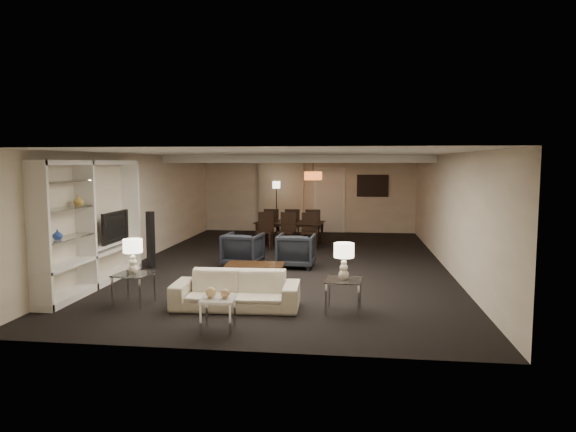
% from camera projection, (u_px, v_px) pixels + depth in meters
% --- Properties ---
extents(floor, '(11.00, 11.00, 0.00)m').
position_uv_depth(floor, '(288.00, 264.00, 11.75)').
color(floor, black).
rests_on(floor, ground).
extents(ceiling, '(7.00, 11.00, 0.02)m').
position_uv_depth(ceiling, '(288.00, 154.00, 11.49)').
color(ceiling, silver).
rests_on(ceiling, ground).
extents(wall_back, '(7.00, 0.02, 2.50)m').
position_uv_depth(wall_back, '(309.00, 194.00, 17.04)').
color(wall_back, '#C2B39C').
rests_on(wall_back, ground).
extents(wall_front, '(7.00, 0.02, 2.50)m').
position_uv_depth(wall_front, '(231.00, 251.00, 6.19)').
color(wall_front, '#C2B39C').
rests_on(wall_front, ground).
extents(wall_left, '(0.02, 11.00, 2.50)m').
position_uv_depth(wall_left, '(140.00, 208.00, 12.05)').
color(wall_left, '#C2B39C').
rests_on(wall_left, ground).
extents(wall_right, '(0.02, 11.00, 2.50)m').
position_uv_depth(wall_right, '(447.00, 211.00, 11.18)').
color(wall_right, '#C2B39C').
rests_on(wall_right, ground).
extents(ceiling_soffit, '(7.00, 4.00, 0.20)m').
position_uv_depth(ceiling_soffit, '(303.00, 159.00, 14.95)').
color(ceiling_soffit, silver).
rests_on(ceiling_soffit, ceiling).
extents(curtains, '(1.50, 0.12, 2.40)m').
position_uv_depth(curtains, '(281.00, 196.00, 17.08)').
color(curtains, beige).
rests_on(curtains, wall_back).
extents(door, '(0.90, 0.05, 2.10)m').
position_uv_depth(door, '(330.00, 201.00, 16.95)').
color(door, silver).
rests_on(door, wall_back).
extents(painting, '(0.95, 0.04, 0.65)m').
position_uv_depth(painting, '(373.00, 186.00, 16.71)').
color(painting, '#142D38').
rests_on(painting, wall_back).
extents(media_unit, '(0.38, 3.40, 2.35)m').
position_uv_depth(media_unit, '(93.00, 224.00, 9.47)').
color(media_unit, white).
rests_on(media_unit, wall_left).
extents(pendant_light, '(0.52, 0.52, 0.24)m').
position_uv_depth(pendant_light, '(313.00, 176.00, 14.96)').
color(pendant_light, '#D8591E').
rests_on(pendant_light, ceiling_soffit).
extents(sofa, '(2.03, 0.86, 0.58)m').
position_uv_depth(sofa, '(236.00, 290.00, 8.15)').
color(sofa, beige).
rests_on(sofa, floor).
extents(coffee_table, '(1.12, 0.68, 0.39)m').
position_uv_depth(coffee_table, '(255.00, 274.00, 9.74)').
color(coffee_table, black).
rests_on(coffee_table, floor).
extents(armchair_left, '(0.90, 0.92, 0.74)m').
position_uv_depth(armchair_left, '(243.00, 249.00, 11.47)').
color(armchair_left, black).
rests_on(armchair_left, floor).
extents(armchair_right, '(0.83, 0.85, 0.74)m').
position_uv_depth(armchair_right, '(296.00, 251.00, 11.32)').
color(armchair_right, black).
rests_on(armchair_right, floor).
extents(side_table_left, '(0.60, 0.60, 0.51)m').
position_uv_depth(side_table_left, '(134.00, 289.00, 8.36)').
color(side_table_left, white).
rests_on(side_table_left, floor).
extents(side_table_right, '(0.58, 0.58, 0.51)m').
position_uv_depth(side_table_right, '(343.00, 296.00, 7.94)').
color(side_table_right, white).
rests_on(side_table_right, floor).
extents(table_lamp_left, '(0.34, 0.34, 0.57)m').
position_uv_depth(table_lamp_left, '(133.00, 256.00, 8.31)').
color(table_lamp_left, white).
rests_on(table_lamp_left, side_table_left).
extents(table_lamp_right, '(0.31, 0.31, 0.57)m').
position_uv_depth(table_lamp_right, '(344.00, 261.00, 7.89)').
color(table_lamp_right, silver).
rests_on(table_lamp_right, side_table_right).
extents(marble_table, '(0.49, 0.49, 0.46)m').
position_uv_depth(marble_table, '(218.00, 314.00, 7.07)').
color(marble_table, silver).
rests_on(marble_table, floor).
extents(gold_gourd_a, '(0.15, 0.15, 0.15)m').
position_uv_depth(gold_gourd_a, '(211.00, 293.00, 7.05)').
color(gold_gourd_a, tan).
rests_on(gold_gourd_a, marble_table).
extents(gold_gourd_b, '(0.13, 0.13, 0.13)m').
position_uv_depth(gold_gourd_b, '(225.00, 294.00, 7.03)').
color(gold_gourd_b, tan).
rests_on(gold_gourd_b, marble_table).
extents(television, '(1.05, 0.14, 0.60)m').
position_uv_depth(television, '(110.00, 227.00, 10.09)').
color(television, black).
rests_on(television, media_unit).
extents(vase_blue, '(0.16, 0.16, 0.17)m').
position_uv_depth(vase_blue, '(58.00, 235.00, 8.33)').
color(vase_blue, '#2647A7').
rests_on(vase_blue, media_unit).
extents(vase_amber, '(0.17, 0.17, 0.18)m').
position_uv_depth(vase_amber, '(79.00, 200.00, 8.96)').
color(vase_amber, gold).
rests_on(vase_amber, media_unit).
extents(floor_speaker, '(0.17, 0.17, 1.25)m').
position_uv_depth(floor_speaker, '(151.00, 240.00, 11.23)').
color(floor_speaker, black).
rests_on(floor_speaker, floor).
extents(dining_table, '(1.96, 1.25, 0.65)m').
position_uv_depth(dining_table, '(290.00, 233.00, 14.37)').
color(dining_table, black).
rests_on(dining_table, floor).
extents(chair_nl, '(0.46, 0.46, 0.97)m').
position_uv_depth(chair_nl, '(265.00, 231.00, 13.79)').
color(chair_nl, black).
rests_on(chair_nl, floor).
extents(chair_nm, '(0.49, 0.49, 0.97)m').
position_uv_depth(chair_nm, '(287.00, 231.00, 13.72)').
color(chair_nm, black).
rests_on(chair_nm, floor).
extents(chair_nr, '(0.46, 0.46, 0.97)m').
position_uv_depth(chair_nr, '(309.00, 231.00, 13.64)').
color(chair_nr, black).
rests_on(chair_nr, floor).
extents(chair_fl, '(0.46, 0.46, 0.97)m').
position_uv_depth(chair_fl, '(272.00, 225.00, 15.07)').
color(chair_fl, black).
rests_on(chair_fl, floor).
extents(chair_fm, '(0.49, 0.49, 0.97)m').
position_uv_depth(chair_fm, '(292.00, 225.00, 15.00)').
color(chair_fm, black).
rests_on(chair_fm, floor).
extents(chair_fr, '(0.48, 0.48, 0.97)m').
position_uv_depth(chair_fr, '(313.00, 225.00, 14.92)').
color(chair_fr, black).
rests_on(chair_fr, floor).
extents(floor_lamp, '(0.26, 0.26, 1.71)m').
position_uv_depth(floor_lamp, '(276.00, 208.00, 16.55)').
color(floor_lamp, black).
rests_on(floor_lamp, floor).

